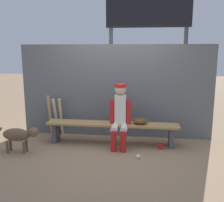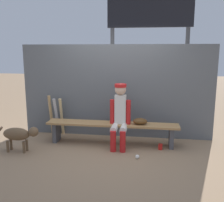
% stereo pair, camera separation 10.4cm
% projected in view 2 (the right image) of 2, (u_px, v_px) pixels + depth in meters
% --- Properties ---
extents(ground_plane, '(30.00, 30.00, 0.00)m').
position_uv_depth(ground_plane, '(112.00, 144.00, 5.23)').
color(ground_plane, '#937556').
extents(chainlink_fence, '(4.14, 0.03, 2.00)m').
position_uv_depth(chainlink_fence, '(116.00, 91.00, 5.56)').
color(chainlink_fence, '#595E63').
rests_on(chainlink_fence, ground_plane).
extents(dugout_bench, '(2.64, 0.36, 0.44)m').
position_uv_depth(dugout_bench, '(112.00, 127.00, 5.17)').
color(dugout_bench, '#AD7F4C').
rests_on(dugout_bench, ground_plane).
extents(player_seated, '(0.41, 0.55, 1.23)m').
position_uv_depth(player_seated, '(120.00, 114.00, 4.98)').
color(player_seated, silver).
rests_on(player_seated, ground_plane).
extents(baseball_glove, '(0.28, 0.20, 0.12)m').
position_uv_depth(baseball_glove, '(140.00, 121.00, 5.06)').
color(baseball_glove, '#593819').
rests_on(baseball_glove, dugout_bench).
extents(bat_wood_natural, '(0.07, 0.20, 0.84)m').
position_uv_depth(bat_wood_natural, '(62.00, 117.00, 5.72)').
color(bat_wood_natural, tan).
rests_on(bat_wood_natural, ground_plane).
extents(bat_aluminum_silver, '(0.10, 0.26, 0.85)m').
position_uv_depth(bat_aluminum_silver, '(57.00, 117.00, 5.72)').
color(bat_aluminum_silver, '#B7B7BC').
rests_on(bat_aluminum_silver, ground_plane).
extents(bat_wood_tan, '(0.08, 0.20, 0.91)m').
position_uv_depth(bat_wood_tan, '(51.00, 115.00, 5.71)').
color(bat_wood_tan, tan).
rests_on(bat_wood_tan, ground_plane).
extents(baseball, '(0.07, 0.07, 0.07)m').
position_uv_depth(baseball, '(137.00, 157.00, 4.51)').
color(baseball, white).
rests_on(baseball, ground_plane).
extents(cup_on_ground, '(0.08, 0.08, 0.11)m').
position_uv_depth(cup_on_ground, '(160.00, 147.00, 4.93)').
color(cup_on_ground, red).
rests_on(cup_on_ground, ground_plane).
extents(cup_on_bench, '(0.08, 0.08, 0.11)m').
position_uv_depth(cup_on_bench, '(124.00, 120.00, 5.15)').
color(cup_on_bench, red).
rests_on(cup_on_bench, dugout_bench).
extents(scoreboard, '(2.36, 0.27, 3.57)m').
position_uv_depth(scoreboard, '(152.00, 23.00, 6.28)').
color(scoreboard, '#3F3F42').
rests_on(scoreboard, ground_plane).
extents(dog, '(0.84, 0.20, 0.49)m').
position_uv_depth(dog, '(19.00, 134.00, 4.78)').
color(dog, brown).
rests_on(dog, ground_plane).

